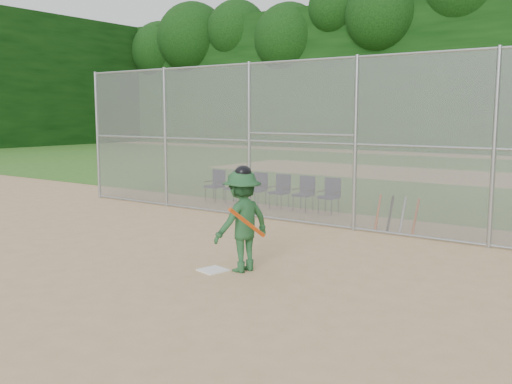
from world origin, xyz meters
The scene contains 14 objects.
ground centered at (0.00, 0.00, 0.00)m, with size 100.00×100.00×0.00m, color tan.
grass_strip centered at (0.00, 18.00, 0.01)m, with size 100.00×100.00×0.00m, color #31641E.
dirt_patch_far centered at (0.00, 18.00, 0.01)m, with size 24.00×24.00×0.00m, color tan.
backstop_fence centered at (0.00, 5.00, 2.07)m, with size 16.09×0.09×4.00m.
treeline centered at (0.00, 20.00, 5.50)m, with size 81.00×60.00×11.00m.
home_plate centered at (0.55, 0.45, 0.01)m, with size 0.43×0.43×0.02m, color white.
batter_at_plate centered at (0.96, 0.74, 0.88)m, with size 0.97×1.37×1.83m.
spare_bats centered at (1.86, 5.43, 0.41)m, with size 0.96×0.41×0.82m.
chair_0 centered at (-4.55, 6.64, 0.48)m, with size 0.54×0.52×0.96m, color #10103C, non-canonical shape.
chair_1 centered at (-3.74, 6.64, 0.48)m, with size 0.54×0.52×0.96m, color #10103C, non-canonical shape.
chair_2 centered at (-2.94, 6.64, 0.48)m, with size 0.54×0.52×0.96m, color #10103C, non-canonical shape.
chair_3 centered at (-2.14, 6.64, 0.48)m, with size 0.54×0.52×0.96m, color #10103C, non-canonical shape.
chair_4 centered at (-1.34, 6.64, 0.48)m, with size 0.54×0.52×0.96m, color #10103C, non-canonical shape.
chair_5 centered at (-0.54, 6.64, 0.48)m, with size 0.54×0.52×0.96m, color #10103C, non-canonical shape.
Camera 1 is at (6.71, -6.90, 2.68)m, focal length 40.00 mm.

